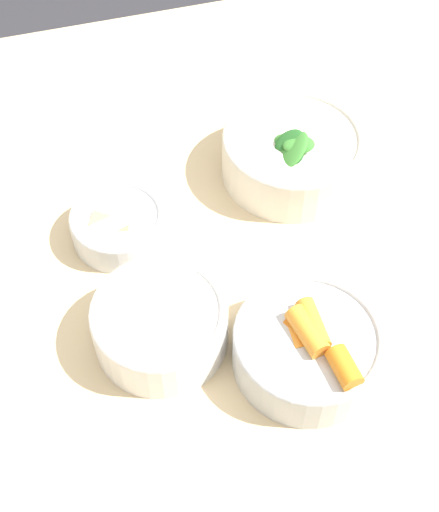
{
  "coord_description": "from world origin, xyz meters",
  "views": [
    {
      "loc": [
        0.12,
        0.52,
        1.46
      ],
      "look_at": [
        -0.03,
        0.02,
        0.79
      ],
      "focal_mm": 50.0,
      "sensor_mm": 36.0,
      "label": 1
    }
  ],
  "objects_px": {
    "bowl_greens": "(292,153)",
    "bowl_cookies": "(118,224)",
    "bowl_beans_hotdog": "(160,325)",
    "bowl_carrots": "(308,346)"
  },
  "relations": [
    {
      "from": "bowl_beans_hotdog",
      "to": "bowl_cookies",
      "type": "distance_m",
      "value": 0.16
    },
    {
      "from": "bowl_beans_hotdog",
      "to": "bowl_cookies",
      "type": "height_order",
      "value": "bowl_beans_hotdog"
    },
    {
      "from": "bowl_carrots",
      "to": "bowl_greens",
      "type": "xyz_separation_m",
      "value": [
        -0.08,
        -0.28,
        0.0
      ]
    },
    {
      "from": "bowl_greens",
      "to": "bowl_cookies",
      "type": "distance_m",
      "value": 0.25
    },
    {
      "from": "bowl_greens",
      "to": "bowl_carrots",
      "type": "bearing_deg",
      "value": 73.39
    },
    {
      "from": "bowl_carrots",
      "to": "bowl_cookies",
      "type": "height_order",
      "value": "bowl_carrots"
    },
    {
      "from": "bowl_carrots",
      "to": "bowl_greens",
      "type": "height_order",
      "value": "bowl_greens"
    },
    {
      "from": "bowl_carrots",
      "to": "bowl_greens",
      "type": "distance_m",
      "value": 0.29
    },
    {
      "from": "bowl_cookies",
      "to": "bowl_carrots",
      "type": "bearing_deg",
      "value": 124.64
    },
    {
      "from": "bowl_greens",
      "to": "bowl_cookies",
      "type": "height_order",
      "value": "bowl_greens"
    }
  ]
}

